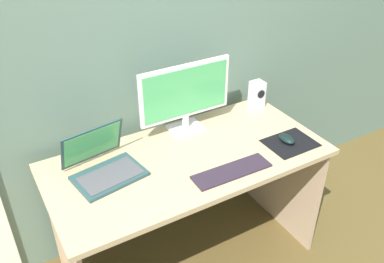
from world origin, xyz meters
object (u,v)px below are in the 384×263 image
monitor (185,95)px  laptop (104,165)px  keyboard_external (232,171)px  mouse (287,139)px  speaker_right (257,95)px

monitor → laptop: size_ratio=1.48×
monitor → laptop: (-0.51, -0.14, -0.16)m
laptop → keyboard_external: 0.59m
monitor → mouse: monitor is taller
monitor → speaker_right: monitor is taller
speaker_right → laptop: size_ratio=0.46×
keyboard_external → mouse: mouse is taller
speaker_right → keyboard_external: speaker_right is taller
speaker_right → mouse: speaker_right is taller
monitor → mouse: (0.38, -0.37, -0.18)m
keyboard_external → laptop: bearing=151.6°
speaker_right → mouse: bearing=-104.2°
speaker_right → mouse: size_ratio=1.60×
laptop → speaker_right: bearing=8.7°
laptop → mouse: (0.89, -0.23, -0.02)m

